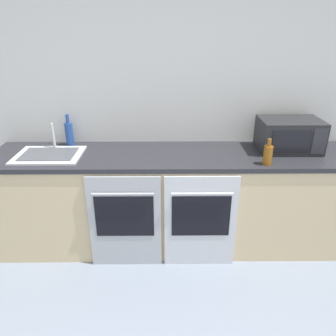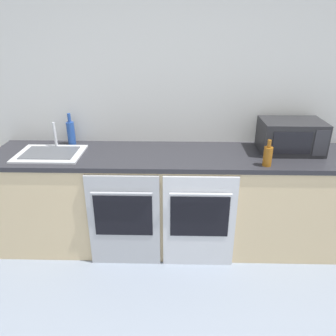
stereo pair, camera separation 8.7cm
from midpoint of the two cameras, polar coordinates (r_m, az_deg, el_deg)
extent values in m
cube|color=silver|center=(3.08, 0.00, 11.72)|extent=(10.00, 0.06, 2.60)
cube|color=#D1B789|center=(3.05, 0.05, -5.82)|extent=(3.16, 0.65, 0.87)
cube|color=#28282D|center=(2.86, 0.06, 2.13)|extent=(3.19, 0.67, 0.04)
cube|color=#A8AAAF|center=(2.80, -8.37, -9.38)|extent=(0.60, 0.03, 0.85)
cube|color=black|center=(2.74, -8.50, -8.39)|extent=(0.48, 0.01, 0.37)
cylinder|color=#A8AAAF|center=(2.61, -8.85, -4.51)|extent=(0.49, 0.02, 0.02)
cube|color=silver|center=(2.78, 4.75, -9.39)|extent=(0.60, 0.03, 0.85)
cube|color=black|center=(2.73, 4.84, -8.40)|extent=(0.48, 0.01, 0.37)
cylinder|color=silver|center=(2.60, 5.04, -4.50)|extent=(0.49, 0.02, 0.02)
cube|color=#232326|center=(3.07, 19.58, 5.45)|extent=(0.53, 0.36, 0.28)
cube|color=black|center=(2.89, 19.84, 4.32)|extent=(0.32, 0.01, 0.19)
cube|color=#2D2D33|center=(2.98, 24.13, 4.21)|extent=(0.12, 0.01, 0.22)
cylinder|color=#8C5114|center=(2.71, 16.10, 2.13)|extent=(0.07, 0.07, 0.15)
cylinder|color=#8C5114|center=(2.67, 16.36, 4.27)|extent=(0.03, 0.03, 0.06)
cylinder|color=#234793|center=(3.17, -17.56, 5.62)|extent=(0.07, 0.07, 0.21)
cylinder|color=#234793|center=(3.13, -17.89, 8.17)|extent=(0.03, 0.03, 0.08)
cube|color=silver|center=(2.99, -20.81, 2.10)|extent=(0.56, 0.42, 0.01)
cube|color=#4C4F54|center=(2.99, -20.84, 2.29)|extent=(0.44, 0.30, 0.01)
cylinder|color=silver|center=(3.10, -20.12, 5.32)|extent=(0.02, 0.02, 0.22)
camera|label=1|loc=(0.04, -90.86, -0.38)|focal=35.00mm
camera|label=2|loc=(0.04, 89.14, 0.38)|focal=35.00mm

